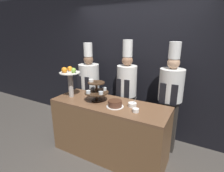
{
  "coord_description": "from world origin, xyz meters",
  "views": [
    {
      "loc": [
        1.27,
        -1.84,
        1.96
      ],
      "look_at": [
        0.0,
        0.43,
        1.17
      ],
      "focal_mm": 28.0,
      "sensor_mm": 36.0,
      "label": 1
    }
  ],
  "objects_px": {
    "cake_round": "(115,104)",
    "chef_center_right": "(170,95)",
    "fruit_pedestal": "(70,77)",
    "tiered_stand": "(96,90)",
    "serving_bowl_far": "(132,105)",
    "chef_left": "(89,85)",
    "cup_white": "(136,110)",
    "chef_center_left": "(127,88)"
  },
  "relations": [
    {
      "from": "serving_bowl_far",
      "to": "chef_left",
      "type": "bearing_deg",
      "value": 155.09
    },
    {
      "from": "serving_bowl_far",
      "to": "chef_center_right",
      "type": "height_order",
      "value": "chef_center_right"
    },
    {
      "from": "chef_center_right",
      "to": "cup_white",
      "type": "bearing_deg",
      "value": -114.04
    },
    {
      "from": "fruit_pedestal",
      "to": "serving_bowl_far",
      "type": "xyz_separation_m",
      "value": [
        1.08,
        0.11,
        -0.31
      ]
    },
    {
      "from": "tiered_stand",
      "to": "cup_white",
      "type": "height_order",
      "value": "tiered_stand"
    },
    {
      "from": "cup_white",
      "to": "chef_center_left",
      "type": "bearing_deg",
      "value": 123.32
    },
    {
      "from": "chef_left",
      "to": "cup_white",
      "type": "bearing_deg",
      "value": -28.31
    },
    {
      "from": "serving_bowl_far",
      "to": "chef_center_left",
      "type": "relative_size",
      "value": 0.09
    },
    {
      "from": "fruit_pedestal",
      "to": "chef_center_right",
      "type": "distance_m",
      "value": 1.67
    },
    {
      "from": "chef_left",
      "to": "chef_center_left",
      "type": "relative_size",
      "value": 0.96
    },
    {
      "from": "cake_round",
      "to": "chef_center_left",
      "type": "relative_size",
      "value": 0.14
    },
    {
      "from": "cup_white",
      "to": "tiered_stand",
      "type": "bearing_deg",
      "value": 172.87
    },
    {
      "from": "tiered_stand",
      "to": "serving_bowl_far",
      "type": "bearing_deg",
      "value": 5.76
    },
    {
      "from": "serving_bowl_far",
      "to": "cup_white",
      "type": "bearing_deg",
      "value": -53.12
    },
    {
      "from": "cake_round",
      "to": "tiered_stand",
      "type": "bearing_deg",
      "value": 169.8
    },
    {
      "from": "cake_round",
      "to": "chef_left",
      "type": "xyz_separation_m",
      "value": [
        -0.97,
        0.68,
        -0.02
      ]
    },
    {
      "from": "chef_left",
      "to": "chef_center_right",
      "type": "bearing_deg",
      "value": 0.0
    },
    {
      "from": "chef_center_left",
      "to": "chef_center_right",
      "type": "bearing_deg",
      "value": 0.0
    },
    {
      "from": "fruit_pedestal",
      "to": "cake_round",
      "type": "distance_m",
      "value": 0.91
    },
    {
      "from": "tiered_stand",
      "to": "serving_bowl_far",
      "type": "relative_size",
      "value": 2.32
    },
    {
      "from": "cake_round",
      "to": "cup_white",
      "type": "bearing_deg",
      "value": -3.67
    },
    {
      "from": "chef_left",
      "to": "fruit_pedestal",
      "type": "bearing_deg",
      "value": -80.78
    },
    {
      "from": "cup_white",
      "to": "chef_center_left",
      "type": "relative_size",
      "value": 0.05
    },
    {
      "from": "chef_left",
      "to": "cake_round",
      "type": "bearing_deg",
      "value": -35.09
    },
    {
      "from": "tiered_stand",
      "to": "cake_round",
      "type": "height_order",
      "value": "tiered_stand"
    },
    {
      "from": "fruit_pedestal",
      "to": "cup_white",
      "type": "bearing_deg",
      "value": -1.68
    },
    {
      "from": "chef_left",
      "to": "chef_center_right",
      "type": "height_order",
      "value": "chef_center_right"
    },
    {
      "from": "cup_white",
      "to": "fruit_pedestal",
      "type": "bearing_deg",
      "value": 178.32
    },
    {
      "from": "chef_center_left",
      "to": "chef_center_right",
      "type": "relative_size",
      "value": 1.01
    },
    {
      "from": "fruit_pedestal",
      "to": "chef_left",
      "type": "bearing_deg",
      "value": 99.22
    },
    {
      "from": "fruit_pedestal",
      "to": "chef_center_left",
      "type": "bearing_deg",
      "value": 42.29
    },
    {
      "from": "fruit_pedestal",
      "to": "chef_center_left",
      "type": "height_order",
      "value": "chef_center_left"
    },
    {
      "from": "serving_bowl_far",
      "to": "chef_center_right",
      "type": "distance_m",
      "value": 0.7
    },
    {
      "from": "cake_round",
      "to": "cup_white",
      "type": "distance_m",
      "value": 0.33
    },
    {
      "from": "cake_round",
      "to": "chef_center_right",
      "type": "height_order",
      "value": "chef_center_right"
    },
    {
      "from": "serving_bowl_far",
      "to": "chef_center_left",
      "type": "height_order",
      "value": "chef_center_left"
    },
    {
      "from": "fruit_pedestal",
      "to": "chef_center_right",
      "type": "height_order",
      "value": "chef_center_right"
    },
    {
      "from": "chef_center_right",
      "to": "cake_round",
      "type": "bearing_deg",
      "value": -133.57
    },
    {
      "from": "cake_round",
      "to": "chef_left",
      "type": "height_order",
      "value": "chef_left"
    },
    {
      "from": "cake_round",
      "to": "serving_bowl_far",
      "type": "xyz_separation_m",
      "value": [
        0.22,
        0.13,
        -0.01
      ]
    },
    {
      "from": "chef_center_left",
      "to": "serving_bowl_far",
      "type": "bearing_deg",
      "value": -57.68
    },
    {
      "from": "serving_bowl_far",
      "to": "chef_center_left",
      "type": "bearing_deg",
      "value": 122.32
    }
  ]
}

